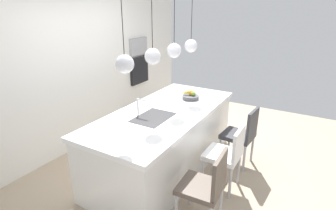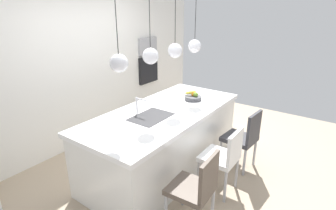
# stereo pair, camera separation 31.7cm
# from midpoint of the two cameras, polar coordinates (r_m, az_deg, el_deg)

# --- Properties ---
(floor) EXTENTS (6.60, 6.60, 0.00)m
(floor) POSITION_cam_midpoint_polar(r_m,az_deg,el_deg) (4.09, -3.01, -13.09)
(floor) COLOR tan
(floor) RESTS_ON ground
(back_wall) EXTENTS (6.00, 0.10, 2.60)m
(back_wall) POSITION_cam_midpoint_polar(r_m,az_deg,el_deg) (4.64, -20.76, 7.22)
(back_wall) COLOR silver
(back_wall) RESTS_ON ground
(kitchen_island) EXTENTS (2.53, 1.13, 0.90)m
(kitchen_island) POSITION_cam_midpoint_polar(r_m,az_deg,el_deg) (3.85, -3.14, -7.46)
(kitchen_island) COLOR white
(kitchen_island) RESTS_ON ground
(sink_basin) EXTENTS (0.56, 0.40, 0.02)m
(sink_basin) POSITION_cam_midpoint_polar(r_m,az_deg,el_deg) (3.46, -5.85, -2.78)
(sink_basin) COLOR #2D2D30
(sink_basin) RESTS_ON kitchen_island
(faucet) EXTENTS (0.02, 0.17, 0.22)m
(faucet) POSITION_cam_midpoint_polar(r_m,az_deg,el_deg) (3.52, -8.74, 0.14)
(faucet) COLOR silver
(faucet) RESTS_ON kitchen_island
(fruit_bowl) EXTENTS (0.26, 0.27, 0.15)m
(fruit_bowl) POSITION_cam_midpoint_polar(r_m,az_deg,el_deg) (4.11, 2.69, 1.88)
(fruit_bowl) COLOR #4C4C51
(fruit_bowl) RESTS_ON kitchen_island
(microwave) EXTENTS (0.54, 0.08, 0.34)m
(microwave) POSITION_cam_midpoint_polar(r_m,az_deg,el_deg) (5.66, -8.08, 12.33)
(microwave) COLOR #9E9EA3
(microwave) RESTS_ON back_wall
(oven) EXTENTS (0.56, 0.08, 0.56)m
(oven) POSITION_cam_midpoint_polar(r_m,az_deg,el_deg) (5.75, -7.84, 7.40)
(oven) COLOR black
(oven) RESTS_ON back_wall
(chair_near) EXTENTS (0.45, 0.47, 0.87)m
(chair_near) POSITION_cam_midpoint_polar(r_m,az_deg,el_deg) (2.93, 5.00, -16.75)
(chair_near) COLOR brown
(chair_near) RESTS_ON ground
(chair_middle) EXTENTS (0.43, 0.43, 0.88)m
(chair_middle) POSITION_cam_midpoint_polar(r_m,az_deg,el_deg) (3.45, 9.95, -10.23)
(chair_middle) COLOR white
(chair_middle) RESTS_ON ground
(chair_far) EXTENTS (0.44, 0.47, 0.90)m
(chair_far) POSITION_cam_midpoint_polar(r_m,az_deg,el_deg) (4.02, 13.46, -6.02)
(chair_far) COLOR #333338
(chair_far) RESTS_ON ground
(pendant_light_left) EXTENTS (0.20, 0.20, 0.80)m
(pendant_light_left) POSITION_cam_midpoint_polar(r_m,az_deg,el_deg) (2.85, -12.47, 8.58)
(pendant_light_left) COLOR silver
(pendant_light_center_left) EXTENTS (0.20, 0.20, 0.80)m
(pendant_light_center_left) POSITION_cam_midpoint_polar(r_m,az_deg,el_deg) (3.24, -6.15, 10.34)
(pendant_light_center_left) COLOR silver
(pendant_light_center_right) EXTENTS (0.20, 0.20, 0.80)m
(pendant_light_center_right) POSITION_cam_midpoint_polar(r_m,az_deg,el_deg) (3.67, -1.21, 11.62)
(pendant_light_center_right) COLOR silver
(pendant_light_right) EXTENTS (0.20, 0.20, 0.80)m
(pendant_light_right) POSITION_cam_midpoint_polar(r_m,az_deg,el_deg) (4.13, 2.70, 12.56)
(pendant_light_right) COLOR silver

